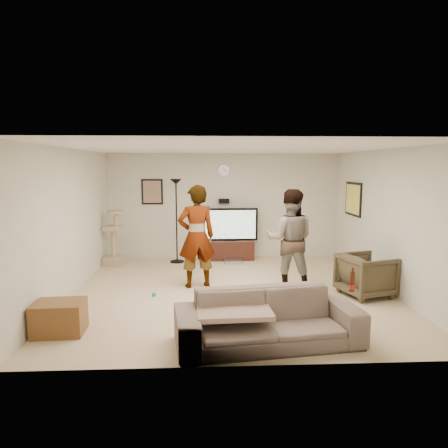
{
  "coord_description": "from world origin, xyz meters",
  "views": [
    {
      "loc": [
        -0.48,
        -6.97,
        2.19
      ],
      "look_at": [
        -0.12,
        0.2,
        1.18
      ],
      "focal_mm": 32.61,
      "sensor_mm": 36.0,
      "label": 1
    }
  ],
  "objects_px": {
    "person_right": "(290,240)",
    "side_table": "(59,318)",
    "beer_bottle": "(352,281)",
    "person_left": "(197,236)",
    "sofa": "(268,318)",
    "tv": "(230,224)",
    "cat_tree": "(113,238)",
    "tv_stand": "(230,250)",
    "floor_lamp": "(177,221)",
    "armchair": "(366,275)"
  },
  "relations": [
    {
      "from": "person_right",
      "to": "side_table",
      "type": "distance_m",
      "value": 3.97
    },
    {
      "from": "beer_bottle",
      "to": "side_table",
      "type": "relative_size",
      "value": 0.39
    },
    {
      "from": "person_left",
      "to": "sofa",
      "type": "distance_m",
      "value": 2.73
    },
    {
      "from": "tv",
      "to": "beer_bottle",
      "type": "bearing_deg",
      "value": -75.69
    },
    {
      "from": "person_left",
      "to": "sofa",
      "type": "relative_size",
      "value": 0.82
    },
    {
      "from": "sofa",
      "to": "side_table",
      "type": "distance_m",
      "value": 2.74
    },
    {
      "from": "cat_tree",
      "to": "sofa",
      "type": "distance_m",
      "value": 5.09
    },
    {
      "from": "tv_stand",
      "to": "person_left",
      "type": "height_order",
      "value": "person_left"
    },
    {
      "from": "tv",
      "to": "person_left",
      "type": "height_order",
      "value": "person_left"
    },
    {
      "from": "tv_stand",
      "to": "person_left",
      "type": "xyz_separation_m",
      "value": [
        -0.76,
        -2.2,
        0.71
      ]
    },
    {
      "from": "beer_bottle",
      "to": "cat_tree",
      "type": "bearing_deg",
      "value": 132.16
    },
    {
      "from": "floor_lamp",
      "to": "sofa",
      "type": "bearing_deg",
      "value": -72.53
    },
    {
      "from": "tv_stand",
      "to": "tv",
      "type": "bearing_deg",
      "value": 0.0
    },
    {
      "from": "person_right",
      "to": "sofa",
      "type": "height_order",
      "value": "person_right"
    },
    {
      "from": "beer_bottle",
      "to": "person_left",
      "type": "bearing_deg",
      "value": 128.07
    },
    {
      "from": "beer_bottle",
      "to": "side_table",
      "type": "bearing_deg",
      "value": 172.94
    },
    {
      "from": "tv",
      "to": "floor_lamp",
      "type": "distance_m",
      "value": 1.28
    },
    {
      "from": "side_table",
      "to": "tv_stand",
      "type": "bearing_deg",
      "value": 59.04
    },
    {
      "from": "floor_lamp",
      "to": "beer_bottle",
      "type": "bearing_deg",
      "value": -61.26
    },
    {
      "from": "floor_lamp",
      "to": "armchair",
      "type": "height_order",
      "value": "floor_lamp"
    },
    {
      "from": "tv",
      "to": "sofa",
      "type": "distance_m",
      "value": 4.73
    },
    {
      "from": "tv_stand",
      "to": "person_left",
      "type": "distance_m",
      "value": 2.43
    },
    {
      "from": "side_table",
      "to": "armchair",
      "type": "bearing_deg",
      "value": 16.19
    },
    {
      "from": "tv",
      "to": "sofa",
      "type": "xyz_separation_m",
      "value": [
        0.16,
        -4.7,
        -0.51
      ]
    },
    {
      "from": "armchair",
      "to": "tv",
      "type": "bearing_deg",
      "value": 19.77
    },
    {
      "from": "person_left",
      "to": "person_right",
      "type": "xyz_separation_m",
      "value": [
        1.67,
        -0.21,
        -0.03
      ]
    },
    {
      "from": "tv_stand",
      "to": "sofa",
      "type": "distance_m",
      "value": 4.71
    },
    {
      "from": "tv",
      "to": "sofa",
      "type": "relative_size",
      "value": 0.57
    },
    {
      "from": "tv",
      "to": "cat_tree",
      "type": "height_order",
      "value": "cat_tree"
    },
    {
      "from": "person_right",
      "to": "cat_tree",
      "type": "bearing_deg",
      "value": -17.11
    },
    {
      "from": "sofa",
      "to": "beer_bottle",
      "type": "bearing_deg",
      "value": -7.39
    },
    {
      "from": "person_right",
      "to": "sofa",
      "type": "bearing_deg",
      "value": 83.55
    },
    {
      "from": "sofa",
      "to": "floor_lamp",
      "type": "bearing_deg",
      "value": 100.08
    },
    {
      "from": "tv",
      "to": "person_right",
      "type": "height_order",
      "value": "person_right"
    },
    {
      "from": "tv_stand",
      "to": "side_table",
      "type": "bearing_deg",
      "value": -120.96
    },
    {
      "from": "tv",
      "to": "floor_lamp",
      "type": "relative_size",
      "value": 0.67
    },
    {
      "from": "cat_tree",
      "to": "person_right",
      "type": "relative_size",
      "value": 0.69
    },
    {
      "from": "person_left",
      "to": "side_table",
      "type": "height_order",
      "value": "person_left"
    },
    {
      "from": "tv",
      "to": "side_table",
      "type": "height_order",
      "value": "tv"
    },
    {
      "from": "floor_lamp",
      "to": "armchair",
      "type": "relative_size",
      "value": 2.41
    },
    {
      "from": "floor_lamp",
      "to": "cat_tree",
      "type": "height_order",
      "value": "floor_lamp"
    },
    {
      "from": "person_left",
      "to": "armchair",
      "type": "height_order",
      "value": "person_left"
    },
    {
      "from": "person_left",
      "to": "armchair",
      "type": "distance_m",
      "value": 3.02
    },
    {
      "from": "tv_stand",
      "to": "sofa",
      "type": "relative_size",
      "value": 0.49
    },
    {
      "from": "floor_lamp",
      "to": "cat_tree",
      "type": "distance_m",
      "value": 1.45
    },
    {
      "from": "cat_tree",
      "to": "armchair",
      "type": "bearing_deg",
      "value": -26.92
    },
    {
      "from": "person_left",
      "to": "person_right",
      "type": "bearing_deg",
      "value": 159.29
    },
    {
      "from": "cat_tree",
      "to": "person_left",
      "type": "relative_size",
      "value": 0.66
    },
    {
      "from": "person_right",
      "to": "armchair",
      "type": "bearing_deg",
      "value": 170.36
    },
    {
      "from": "beer_bottle",
      "to": "side_table",
      "type": "height_order",
      "value": "beer_bottle"
    }
  ]
}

